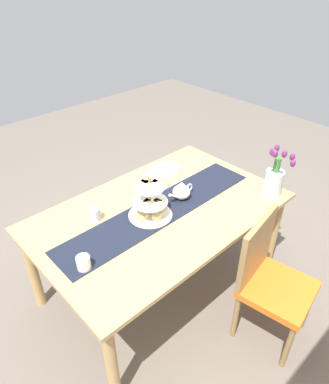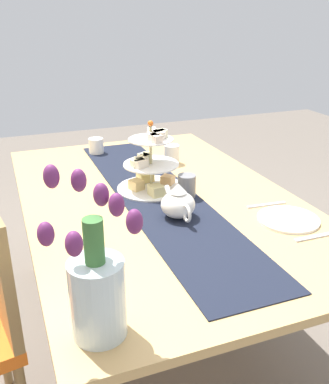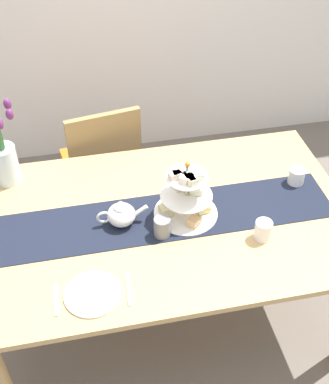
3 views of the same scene
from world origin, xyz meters
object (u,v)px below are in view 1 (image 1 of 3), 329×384
fork_left (176,164)px  mug_grey (154,195)px  dining_table (160,220)px  mug_white_text (95,214)px  tulip_vase (274,179)px  cream_jug (84,263)px  knife_left (150,177)px  tiered_cake_stand (150,203)px  chair_left (269,277)px  teapot (182,191)px  dinner_plate_left (163,170)px

fork_left → mug_grey: (0.48, 0.27, 0.05)m
dining_table → mug_white_text: (0.39, -0.22, 0.13)m
dining_table → tulip_vase: bearing=149.7°
tulip_vase → mug_white_text: (1.12, -0.64, -0.09)m
cream_jug → knife_left: bearing=-152.3°
dining_table → mug_white_text: mug_white_text is taller
mug_white_text → fork_left: bearing=-170.1°
tiered_cake_stand → tulip_vase: 0.93m
cream_jug → tiered_cake_stand: bearing=-169.8°
mug_white_text → dining_table: bearing=150.8°
chair_left → tiered_cake_stand: size_ratio=2.99×
teapot → fork_left: 0.49m
chair_left → cream_jug: 1.17m
tiered_cake_stand → mug_grey: size_ratio=3.20×
chair_left → mug_white_text: 1.20m
tulip_vase → mug_grey: size_ratio=4.45×
teapot → cream_jug: teapot is taller
dining_table → mug_white_text: 0.47m
tulip_vase → mug_grey: tulip_vase is taller
tiered_cake_stand → mug_white_text: tiered_cake_stand is taller
tiered_cake_stand → mug_grey: bearing=-140.6°
chair_left → mug_white_text: chair_left is taller
tulip_vase → dining_table: bearing=-30.3°
knife_left → mug_white_text: bearing=14.3°
tulip_vase → tiered_cake_stand: bearing=-27.3°
dinner_plate_left → knife_left: dinner_plate_left is taller
tiered_cake_stand → teapot: size_ratio=1.28×
teapot → mug_white_text: teapot is taller
chair_left → mug_white_text: size_ratio=9.58×
dining_table → dinner_plate_left: dinner_plate_left is taller
teapot → mug_white_text: 0.64m
chair_left → knife_left: chair_left is taller
dining_table → fork_left: (-0.53, -0.38, 0.09)m
mug_grey → mug_white_text: mug_grey is taller
mug_white_text → tulip_vase: bearing=150.1°
knife_left → mug_white_text: (0.63, 0.16, 0.04)m
knife_left → teapot: bearing=86.1°
dining_table → knife_left: (-0.24, -0.38, 0.09)m
chair_left → mug_white_text: (0.62, -0.99, 0.28)m
fork_left → tiered_cake_stand: bearing=31.5°
tiered_cake_stand → cream_jug: size_ratio=3.58×
tulip_vase → dinner_plate_left: size_ratio=1.84×
teapot → cream_jug: (0.90, 0.11, -0.02)m
fork_left → mug_white_text: mug_white_text is taller
teapot → tulip_vase: size_ratio=0.56×
tiered_cake_stand → knife_left: tiered_cake_stand is taller
teapot → mug_grey: 0.20m
tulip_vase → mug_grey: bearing=-37.9°
chair_left → tiered_cake_stand: (0.33, -0.77, 0.34)m
cream_jug → fork_left: size_ratio=0.57×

